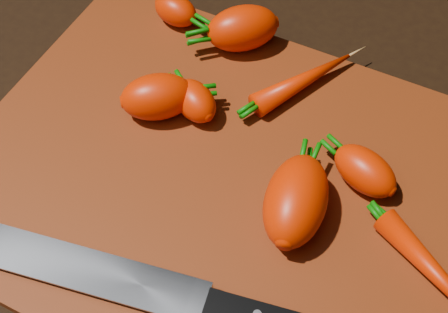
% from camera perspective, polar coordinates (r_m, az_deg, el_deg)
% --- Properties ---
extents(ground, '(2.00, 2.00, 0.01)m').
position_cam_1_polar(ground, '(0.62, -0.41, -2.54)').
color(ground, black).
extents(cutting_board, '(0.50, 0.40, 0.01)m').
position_cam_1_polar(cutting_board, '(0.61, -0.42, -1.98)').
color(cutting_board, '#5B210A').
rests_on(cutting_board, ground).
extents(carrot_0, '(0.09, 0.08, 0.05)m').
position_cam_1_polar(carrot_0, '(0.64, -6.10, 5.44)').
color(carrot_0, red).
rests_on(carrot_0, cutting_board).
extents(carrot_1, '(0.07, 0.06, 0.04)m').
position_cam_1_polar(carrot_1, '(0.64, -2.69, 5.10)').
color(carrot_1, red).
rests_on(carrot_1, cutting_board).
extents(carrot_2, '(0.07, 0.10, 0.06)m').
position_cam_1_polar(carrot_2, '(0.56, 6.59, -4.03)').
color(carrot_2, red).
rests_on(carrot_2, cutting_board).
extents(carrot_3, '(0.09, 0.09, 0.05)m').
position_cam_1_polar(carrot_3, '(0.70, 1.71, 11.64)').
color(carrot_3, red).
rests_on(carrot_3, cutting_board).
extents(carrot_4, '(0.06, 0.04, 0.04)m').
position_cam_1_polar(carrot_4, '(0.74, -4.45, 13.19)').
color(carrot_4, red).
rests_on(carrot_4, cutting_board).
extents(carrot_5, '(0.08, 0.06, 0.04)m').
position_cam_1_polar(carrot_5, '(0.60, 12.77, -1.28)').
color(carrot_5, red).
rests_on(carrot_5, cutting_board).
extents(carrot_6, '(0.08, 0.12, 0.03)m').
position_cam_1_polar(carrot_6, '(0.67, 7.30, 6.94)').
color(carrot_6, red).
rests_on(carrot_6, cutting_board).
extents(carrot_7, '(0.14, 0.09, 0.02)m').
position_cam_1_polar(carrot_7, '(0.57, 19.17, -10.50)').
color(carrot_7, red).
rests_on(carrot_7, cutting_board).
extents(knife, '(0.36, 0.09, 0.02)m').
position_cam_1_polar(knife, '(0.56, -11.71, -10.35)').
color(knife, gray).
rests_on(knife, cutting_board).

